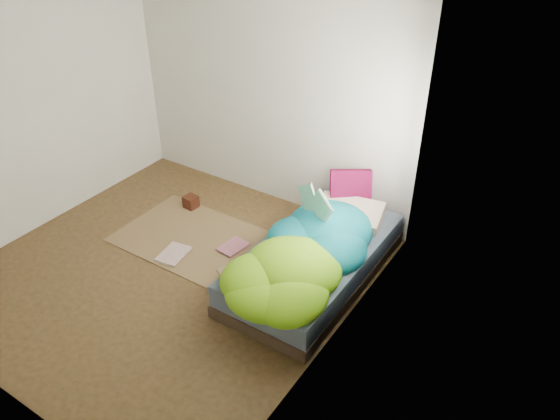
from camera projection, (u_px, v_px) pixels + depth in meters
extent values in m
cube|color=#402E18|center=(170.00, 272.00, 5.36)|extent=(3.50, 3.50, 0.00)
cube|color=silver|center=(268.00, 92.00, 5.89)|extent=(3.50, 0.04, 2.60)
cube|color=silver|center=(25.00, 110.00, 5.46)|extent=(0.04, 3.50, 2.60)
cube|color=silver|center=(333.00, 215.00, 3.86)|extent=(0.04, 3.50, 2.60)
cube|color=white|center=(385.00, 153.00, 4.44)|extent=(0.01, 1.00, 1.20)
cube|color=#3C3021|center=(314.00, 271.00, 5.28)|extent=(1.00, 2.00, 0.12)
cube|color=#43566C|center=(314.00, 257.00, 5.19)|extent=(0.98, 1.96, 0.22)
cube|color=brown|center=(195.00, 239.00, 5.82)|extent=(1.60, 1.10, 0.01)
cube|color=silver|center=(350.00, 214.00, 5.48)|extent=(0.71, 0.52, 0.15)
cube|color=#490420|center=(350.00, 190.00, 5.61)|extent=(0.42, 0.34, 0.42)
cube|color=#39140D|center=(191.00, 202.00, 6.30)|extent=(0.15, 0.15, 0.14)
imported|color=silver|center=(163.00, 251.00, 5.60)|extent=(0.30, 0.38, 0.03)
imported|color=#CE778F|center=(225.00, 243.00, 5.72)|extent=(0.26, 0.33, 0.03)
imported|color=tan|center=(222.00, 279.00, 5.24)|extent=(0.38, 0.35, 0.02)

